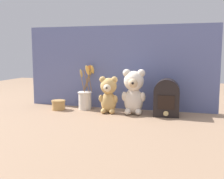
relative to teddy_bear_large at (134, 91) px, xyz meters
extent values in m
plane|color=#8E7056|center=(-0.14, -0.02, -0.15)|extent=(4.00, 4.00, 0.00)
cube|color=slate|center=(-0.14, 0.15, 0.13)|extent=(1.31, 0.02, 0.56)
ellipsoid|color=beige|center=(0.00, 0.00, -0.07)|extent=(0.13, 0.11, 0.16)
sphere|color=beige|center=(0.00, 0.00, 0.06)|extent=(0.12, 0.12, 0.12)
sphere|color=#D1B289|center=(0.00, -0.04, 0.05)|extent=(0.06, 0.06, 0.06)
sphere|color=black|center=(0.01, -0.07, 0.05)|extent=(0.02, 0.02, 0.02)
sphere|color=beige|center=(0.04, 0.01, 0.11)|extent=(0.05, 0.05, 0.05)
sphere|color=beige|center=(-0.05, 0.00, 0.11)|extent=(0.05, 0.05, 0.05)
ellipsoid|color=beige|center=(0.06, 0.00, -0.04)|extent=(0.04, 0.06, 0.07)
ellipsoid|color=beige|center=(-0.06, -0.01, -0.04)|extent=(0.04, 0.06, 0.07)
ellipsoid|color=beige|center=(0.04, -0.03, -0.13)|extent=(0.05, 0.07, 0.04)
ellipsoid|color=beige|center=(-0.03, -0.04, -0.13)|extent=(0.05, 0.07, 0.04)
ellipsoid|color=tan|center=(-0.16, -0.01, -0.08)|extent=(0.11, 0.09, 0.14)
sphere|color=tan|center=(-0.16, -0.01, 0.03)|extent=(0.10, 0.10, 0.10)
sphere|color=beige|center=(-0.16, -0.05, 0.02)|extent=(0.05, 0.05, 0.05)
sphere|color=black|center=(-0.15, -0.07, 0.02)|extent=(0.01, 0.01, 0.01)
sphere|color=tan|center=(-0.12, -0.01, 0.07)|extent=(0.04, 0.04, 0.04)
sphere|color=tan|center=(-0.20, -0.01, 0.07)|extent=(0.04, 0.04, 0.04)
ellipsoid|color=tan|center=(-0.11, -0.01, -0.06)|extent=(0.03, 0.05, 0.06)
ellipsoid|color=tan|center=(-0.21, -0.02, -0.06)|extent=(0.03, 0.05, 0.06)
ellipsoid|color=tan|center=(-0.13, -0.04, -0.13)|extent=(0.04, 0.06, 0.03)
ellipsoid|color=tan|center=(-0.18, -0.04, -0.13)|extent=(0.04, 0.06, 0.03)
cylinder|color=silver|center=(-0.35, 0.05, -0.09)|extent=(0.09, 0.09, 0.12)
torus|color=silver|center=(-0.35, 0.05, -0.03)|extent=(0.10, 0.10, 0.01)
cylinder|color=olive|center=(-0.34, 0.09, 0.05)|extent=(0.06, 0.01, 0.16)
ellipsoid|color=orange|center=(-0.34, 0.12, 0.13)|extent=(0.03, 0.02, 0.05)
cylinder|color=olive|center=(-0.35, 0.02, 0.04)|extent=(0.03, 0.01, 0.13)
ellipsoid|color=tan|center=(-0.35, 0.00, 0.10)|extent=(0.03, 0.02, 0.05)
cylinder|color=olive|center=(-0.34, 0.09, 0.05)|extent=(0.06, 0.00, 0.16)
ellipsoid|color=orange|center=(-0.34, 0.12, 0.13)|extent=(0.04, 0.03, 0.04)
cylinder|color=olive|center=(-0.31, 0.04, 0.05)|extent=(0.01, 0.05, 0.15)
ellipsoid|color=gold|center=(-0.28, 0.04, 0.12)|extent=(0.03, 0.04, 0.06)
cylinder|color=olive|center=(-0.34, 0.09, 0.04)|extent=(0.06, 0.01, 0.13)
ellipsoid|color=gold|center=(-0.33, 0.12, 0.11)|extent=(0.05, 0.03, 0.06)
cylinder|color=olive|center=(-0.32, 0.02, 0.05)|extent=(0.03, 0.03, 0.15)
ellipsoid|color=gold|center=(-0.31, 0.01, 0.12)|extent=(0.04, 0.04, 0.07)
cube|color=black|center=(0.20, 0.01, -0.07)|extent=(0.16, 0.12, 0.15)
cylinder|color=black|center=(0.20, 0.01, 0.00)|extent=(0.16, 0.12, 0.15)
cube|color=black|center=(0.21, -0.05, -0.05)|extent=(0.10, 0.01, 0.08)
cylinder|color=#D6BC7A|center=(0.21, -0.06, -0.12)|extent=(0.03, 0.01, 0.03)
cylinder|color=tan|center=(-0.51, -0.02, -0.12)|extent=(0.09, 0.09, 0.05)
cylinder|color=tan|center=(-0.51, -0.02, -0.09)|extent=(0.09, 0.09, 0.01)
camera|label=1|loc=(0.35, -1.69, 0.24)|focal=45.00mm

